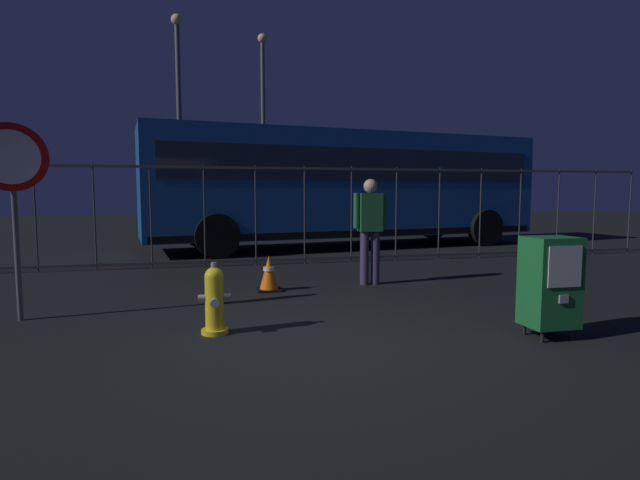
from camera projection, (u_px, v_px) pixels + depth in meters
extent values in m
plane|color=black|center=(318.00, 346.00, 4.78)|extent=(60.00, 60.00, 0.00)
cylinder|color=yellow|center=(215.00, 331.00, 5.21)|extent=(0.28, 0.28, 0.05)
cylinder|color=yellow|center=(214.00, 303.00, 5.19)|extent=(0.19, 0.19, 0.55)
sphere|color=yellow|center=(214.00, 276.00, 5.16)|extent=(0.19, 0.19, 0.19)
cylinder|color=gray|center=(214.00, 265.00, 5.15)|extent=(0.06, 0.06, 0.05)
cylinder|color=gray|center=(215.00, 303.00, 5.05)|extent=(0.09, 0.08, 0.09)
cylinder|color=gray|center=(201.00, 298.00, 5.15)|extent=(0.07, 0.07, 0.07)
cylinder|color=gray|center=(227.00, 297.00, 5.21)|extent=(0.07, 0.07, 0.07)
cylinder|color=black|center=(542.00, 336.00, 4.89)|extent=(0.04, 0.04, 0.12)
cylinder|color=black|center=(572.00, 334.00, 4.97)|extent=(0.04, 0.04, 0.12)
cylinder|color=black|center=(524.00, 329.00, 5.16)|extent=(0.04, 0.04, 0.12)
cylinder|color=black|center=(553.00, 327.00, 5.24)|extent=(0.04, 0.04, 0.12)
cube|color=#19602D|center=(550.00, 282.00, 5.02)|extent=(0.48, 0.40, 0.90)
cube|color=#B2B7BF|center=(565.00, 267.00, 4.80)|extent=(0.36, 0.01, 0.40)
cube|color=gray|center=(564.00, 299.00, 4.83)|extent=(0.10, 0.02, 0.08)
cylinder|color=#4C4F54|center=(15.00, 224.00, 5.66)|extent=(0.06, 0.06, 2.20)
cylinder|color=red|center=(11.00, 157.00, 5.57)|extent=(0.71, 0.31, 0.76)
cylinder|color=white|center=(11.00, 157.00, 5.55)|extent=(0.56, 0.23, 0.60)
cylinder|color=#382D51|center=(364.00, 258.00, 7.96)|extent=(0.14, 0.14, 0.85)
cylinder|color=#382D51|center=(375.00, 258.00, 8.00)|extent=(0.14, 0.14, 0.85)
cube|color=#1E5933|center=(370.00, 212.00, 7.91)|extent=(0.36, 0.20, 0.60)
sphere|color=tan|center=(371.00, 186.00, 7.87)|extent=(0.22, 0.22, 0.22)
cylinder|color=#1E5933|center=(356.00, 210.00, 7.86)|extent=(0.09, 0.09, 0.55)
cylinder|color=#1E5933|center=(384.00, 210.00, 7.96)|extent=(0.09, 0.09, 0.55)
cube|color=black|center=(269.00, 290.00, 7.50)|extent=(0.36, 0.36, 0.03)
cone|color=orange|center=(269.00, 272.00, 7.48)|extent=(0.28, 0.28, 0.50)
cylinder|color=white|center=(269.00, 269.00, 7.47)|extent=(0.17, 0.17, 0.06)
cube|color=#2D2D33|center=(255.00, 168.00, 9.97)|extent=(18.00, 0.04, 0.05)
cube|color=#2D2D33|center=(256.00, 260.00, 10.14)|extent=(18.00, 0.04, 0.05)
cylinder|color=#2D2D33|center=(36.00, 218.00, 9.14)|extent=(0.03, 0.03, 2.00)
cylinder|color=#2D2D33|center=(95.00, 217.00, 9.37)|extent=(0.03, 0.03, 2.00)
cylinder|color=#2D2D33|center=(151.00, 217.00, 9.60)|extent=(0.03, 0.03, 2.00)
cylinder|color=#2D2D33|center=(204.00, 216.00, 9.83)|extent=(0.03, 0.03, 2.00)
cylinder|color=#2D2D33|center=(256.00, 216.00, 10.05)|extent=(0.03, 0.03, 2.00)
cylinder|color=#2D2D33|center=(305.00, 215.00, 10.28)|extent=(0.03, 0.03, 2.00)
cylinder|color=#2D2D33|center=(351.00, 215.00, 10.51)|extent=(0.03, 0.03, 2.00)
cylinder|color=#2D2D33|center=(396.00, 214.00, 10.74)|extent=(0.03, 0.03, 2.00)
cylinder|color=#2D2D33|center=(439.00, 214.00, 10.97)|extent=(0.03, 0.03, 2.00)
cylinder|color=#2D2D33|center=(480.00, 213.00, 11.20)|extent=(0.03, 0.03, 2.00)
cylinder|color=#2D2D33|center=(520.00, 213.00, 11.43)|extent=(0.03, 0.03, 2.00)
cylinder|color=#2D2D33|center=(558.00, 213.00, 11.65)|extent=(0.03, 0.03, 2.00)
cylinder|color=#2D2D33|center=(594.00, 212.00, 11.88)|extent=(0.03, 0.03, 2.00)
cylinder|color=#2D2D33|center=(630.00, 212.00, 12.11)|extent=(0.03, 0.03, 2.00)
cube|color=#19519E|center=(345.00, 185.00, 13.52)|extent=(10.75, 3.97, 2.65)
cube|color=#1E2838|center=(345.00, 167.00, 13.48)|extent=(10.13, 3.90, 0.80)
cube|color=black|center=(345.00, 230.00, 13.64)|extent=(10.54, 3.95, 0.16)
cylinder|color=black|center=(485.00, 228.00, 13.81)|extent=(1.03, 0.42, 1.00)
cylinder|color=black|center=(433.00, 223.00, 16.13)|extent=(1.03, 0.42, 1.00)
cylinder|color=black|center=(217.00, 236.00, 11.13)|extent=(1.03, 0.42, 1.00)
cylinder|color=black|center=(201.00, 229.00, 13.45)|extent=(1.03, 0.42, 1.00)
cylinder|color=#4C4F54|center=(180.00, 135.00, 14.61)|extent=(0.14, 0.14, 6.27)
sphere|color=#FFD18C|center=(177.00, 20.00, 14.31)|extent=(0.32, 0.32, 0.32)
cylinder|color=#4C4F54|center=(263.00, 139.00, 17.49)|extent=(0.14, 0.14, 6.62)
sphere|color=#FFD18C|center=(262.00, 38.00, 17.17)|extent=(0.32, 0.32, 0.32)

